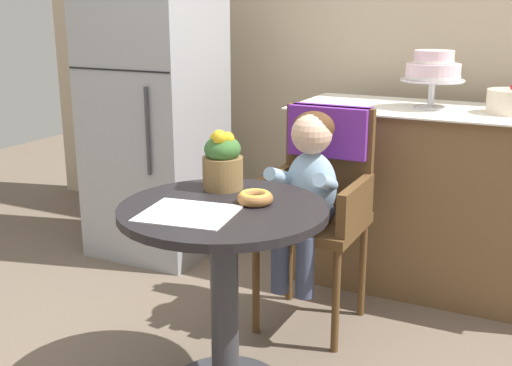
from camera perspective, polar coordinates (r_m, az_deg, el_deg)
back_wall at (r=3.78m, az=11.22°, el=14.97°), size 4.80×0.10×2.70m
cafe_table at (r=2.23m, az=-2.89°, el=-7.27°), size 0.72×0.72×0.72m
wicker_chair at (r=2.78m, az=5.87°, el=0.22°), size 0.42×0.45×0.95m
seated_child at (r=2.63m, az=4.70°, el=0.21°), size 0.27×0.32×0.73m
paper_napkin at (r=2.08m, az=-6.09°, el=-2.72°), size 0.33×0.30×0.00m
donut_front at (r=2.17m, az=-0.08°, el=-1.28°), size 0.13×0.13×0.04m
flower_vase at (r=2.34m, az=-3.03°, el=2.08°), size 0.15×0.15×0.23m
display_counter at (r=3.26m, az=17.13°, el=-1.51°), size 1.56×0.62×0.90m
tiered_cake_stand at (r=3.16m, az=15.61°, el=9.72°), size 0.30×0.30×0.27m
round_layer_cake at (r=3.13m, az=21.93°, el=6.79°), size 0.22×0.22×0.13m
refrigerator at (r=3.59m, az=-9.12°, el=7.02°), size 0.64×0.63×1.70m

